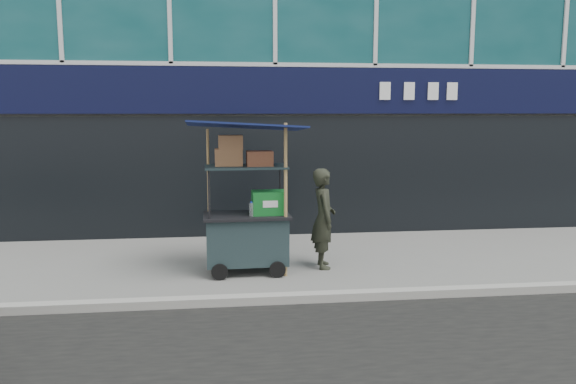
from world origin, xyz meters
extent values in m
plane|color=slate|center=(0.00, 0.00, 0.00)|extent=(80.00, 80.00, 0.00)
cube|color=gray|center=(0.00, -0.20, 0.06)|extent=(80.00, 0.18, 0.12)
cube|color=black|center=(0.00, 3.86, 2.90)|extent=(15.68, 0.06, 0.90)
cube|color=black|center=(0.00, 3.90, 1.20)|extent=(15.68, 0.04, 2.40)
cube|color=black|center=(-0.70, 1.30, 0.52)|extent=(1.27, 0.76, 0.73)
cylinder|color=black|center=(-1.13, 0.91, 0.12)|extent=(0.25, 0.06, 0.25)
cylinder|color=black|center=(-0.26, 0.93, 0.12)|extent=(0.25, 0.06, 0.25)
cube|color=black|center=(-0.70, 1.30, 0.90)|extent=(1.35, 0.85, 0.04)
cylinder|color=black|center=(-1.27, 0.98, 1.27)|extent=(0.03, 0.03, 0.78)
cylinder|color=black|center=(-0.13, 1.01, 1.27)|extent=(0.03, 0.03, 0.78)
cylinder|color=black|center=(-1.28, 1.60, 1.27)|extent=(0.03, 0.03, 0.78)
cylinder|color=black|center=(-0.14, 1.63, 1.27)|extent=(0.03, 0.03, 0.78)
cube|color=black|center=(-0.70, 1.30, 1.66)|extent=(1.27, 0.76, 0.03)
cylinder|color=#A47A4A|center=(-0.13, 1.01, 1.17)|extent=(0.05, 0.05, 2.33)
cylinder|color=#A47A4A|center=(-1.28, 1.60, 1.12)|extent=(0.04, 0.04, 2.23)
cube|color=#0C1744|center=(-0.70, 1.30, 2.28)|extent=(1.80, 1.29, 0.20)
cube|color=#0E5D13|center=(-0.35, 1.26, 1.11)|extent=(0.53, 0.38, 0.36)
cylinder|color=silver|center=(-0.64, 1.10, 1.03)|extent=(0.07, 0.07, 0.21)
cylinder|color=blue|center=(-0.64, 1.10, 1.14)|extent=(0.03, 0.03, 0.02)
cube|color=brown|center=(-0.97, 1.35, 1.81)|extent=(0.42, 0.32, 0.26)
cube|color=olive|center=(-0.50, 1.26, 1.79)|extent=(0.40, 0.30, 0.23)
cube|color=brown|center=(-0.93, 1.33, 2.04)|extent=(0.37, 0.28, 0.21)
imported|color=#26291E|center=(0.53, 1.43, 0.80)|extent=(0.39, 0.59, 1.61)
camera|label=1|loc=(-1.07, -7.26, 2.52)|focal=35.00mm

